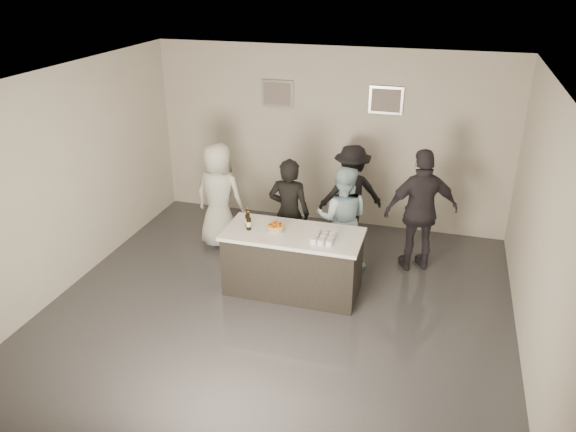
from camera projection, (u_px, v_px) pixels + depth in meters
The scene contains 19 objects.
floor at pixel (277, 310), 7.41m from camera, with size 6.00×6.00×0.00m, color #3D3D42.
ceiling at pixel (275, 81), 6.17m from camera, with size 6.00×6.00×0.00m, color white.
wall_back at pixel (329, 138), 9.41m from camera, with size 6.00×0.04×3.00m, color beige.
wall_front at pixel (157, 360), 4.17m from camera, with size 6.00×0.04×3.00m, color beige.
wall_left at pixel (64, 181), 7.55m from camera, with size 0.04×6.00×3.00m, color beige.
wall_right at pixel (543, 237), 6.03m from camera, with size 0.04×6.00×3.00m, color beige.
picture_left at pixel (277, 93), 9.33m from camera, with size 0.54×0.04×0.44m, color #B2B2B7.
picture_right at pixel (386, 100), 8.87m from camera, with size 0.54×0.04×0.44m, color #B2B2B7.
bar_counter at pixel (293, 262), 7.68m from camera, with size 1.86×0.86×0.90m, color white.
cake at pixel (276, 228), 7.52m from camera, with size 0.22×0.22×0.08m, color yellow.
beer_bottle_a at pixel (248, 217), 7.62m from camera, with size 0.07×0.07×0.26m, color black.
beer_bottle_b at pixel (249, 221), 7.52m from camera, with size 0.07×0.07×0.26m, color black.
tumbler_cluster at pixel (324, 237), 7.29m from camera, with size 0.30×0.40×0.08m, color #CA8B13.
candles at pixel (260, 240), 7.29m from camera, with size 0.24×0.08×0.01m, color pink.
person_main_black at pixel (289, 213), 8.21m from camera, with size 0.61×0.40×1.68m, color black.
person_main_blue at pixel (342, 218), 8.15m from camera, with size 0.77×0.60×1.59m, color #A7CBDA.
person_guest_left at pixel (219, 196), 8.80m from camera, with size 0.83×0.54×1.69m, color silver.
person_guest_right at pixel (421, 211), 8.08m from camera, with size 1.08×0.45×1.85m, color #2C2931.
person_guest_back at pixel (351, 193), 9.05m from camera, with size 1.03×0.59×1.59m, color black.
Camera 1 is at (1.87, -5.95, 4.20)m, focal length 35.00 mm.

